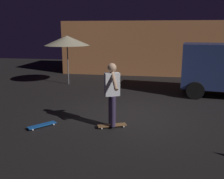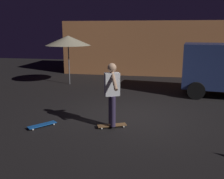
% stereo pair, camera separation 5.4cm
% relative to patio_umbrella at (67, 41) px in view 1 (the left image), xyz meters
% --- Properties ---
extents(ground_plane, '(28.00, 28.00, 0.00)m').
position_rel_patio_umbrella_xyz_m(ground_plane, '(3.46, -4.15, -2.07)').
color(ground_plane, black).
extents(low_building, '(11.88, 4.10, 3.05)m').
position_rel_patio_umbrella_xyz_m(low_building, '(4.59, 4.85, -0.55)').
color(low_building, '#C67A47').
rests_on(low_building, ground_plane).
extents(patio_umbrella, '(2.10, 2.10, 2.30)m').
position_rel_patio_umbrella_xyz_m(patio_umbrella, '(0.00, 0.00, 0.00)').
color(patio_umbrella, slate).
rests_on(patio_umbrella, ground_plane).
extents(skateboard_ridden, '(0.80, 0.49, 0.07)m').
position_rel_patio_umbrella_xyz_m(skateboard_ridden, '(3.04, -5.12, -2.02)').
color(skateboard_ridden, olive).
rests_on(skateboard_ridden, ground_plane).
extents(skateboard_spare, '(0.66, 0.73, 0.07)m').
position_rel_patio_umbrella_xyz_m(skateboard_spare, '(1.18, -5.44, -2.02)').
color(skateboard_spare, '#1959B2').
rests_on(skateboard_spare, ground_plane).
extents(skater, '(0.47, 0.94, 1.67)m').
position_rel_patio_umbrella_xyz_m(skater, '(3.04, -5.12, -1.04)').
color(skater, '#382D4C').
rests_on(skater, skateboard_ridden).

